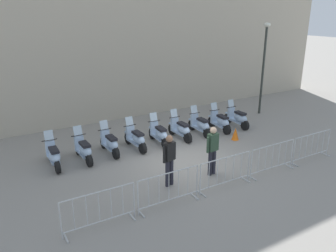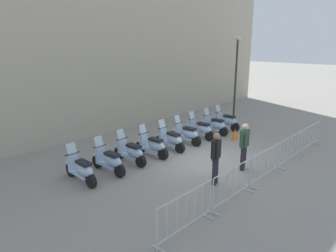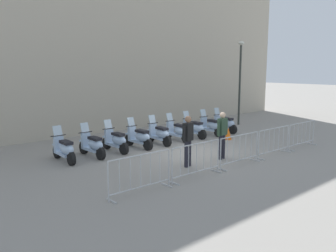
{
  "view_description": "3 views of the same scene",
  "coord_description": "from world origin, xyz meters",
  "px_view_note": "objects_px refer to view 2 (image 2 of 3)",
  "views": [
    {
      "loc": [
        -6.26,
        -9.67,
        5.4
      ],
      "look_at": [
        0.01,
        1.48,
        0.99
      ],
      "focal_mm": 36.04,
      "sensor_mm": 36.0,
      "label": 1
    },
    {
      "loc": [
        -9.13,
        -6.53,
        4.47
      ],
      "look_at": [
        -0.72,
        1.63,
        1.28
      ],
      "focal_mm": 33.03,
      "sensor_mm": 36.0,
      "label": 2
    },
    {
      "loc": [
        -9.17,
        -9.52,
        3.29
      ],
      "look_at": [
        0.14,
        1.77,
        0.84
      ],
      "focal_mm": 37.1,
      "sensor_mm": 36.0,
      "label": 3
    }
  ],
  "objects_px": {
    "motorcycle_3": "(153,146)",
    "motorcycle_5": "(187,134)",
    "traffic_cone": "(235,134)",
    "motorcycle_4": "(171,140)",
    "officer_near_row_end": "(244,144)",
    "motorcycle_7": "(215,125)",
    "barrier_segment_4": "(310,137)",
    "motorcycle_1": "(109,161)",
    "motorcycle_2": "(131,152)",
    "barrier_segment_2": "(266,165)",
    "barrier_segment_0": "(186,213)",
    "street_lamp": "(236,69)",
    "motorcycle_0": "(81,170)",
    "motorcycle_8": "(226,121)",
    "motorcycle_6": "(201,129)",
    "barrier_segment_3": "(291,149)",
    "officer_mid_plaza": "(216,156)",
    "barrier_segment_1": "(233,185)"
  },
  "relations": [
    {
      "from": "barrier_segment_2",
      "to": "barrier_segment_4",
      "type": "distance_m",
      "value": 4.17
    },
    {
      "from": "motorcycle_3",
      "to": "officer_mid_plaza",
      "type": "relative_size",
      "value": 1.0
    },
    {
      "from": "barrier_segment_2",
      "to": "street_lamp",
      "type": "distance_m",
      "value": 9.18
    },
    {
      "from": "motorcycle_6",
      "to": "street_lamp",
      "type": "distance_m",
      "value": 5.51
    },
    {
      "from": "motorcycle_0",
      "to": "barrier_segment_1",
      "type": "height_order",
      "value": "motorcycle_0"
    },
    {
      "from": "barrier_segment_3",
      "to": "officer_mid_plaza",
      "type": "height_order",
      "value": "officer_mid_plaza"
    },
    {
      "from": "motorcycle_0",
      "to": "motorcycle_5",
      "type": "relative_size",
      "value": 1.0
    },
    {
      "from": "officer_mid_plaza",
      "to": "barrier_segment_4",
      "type": "bearing_deg",
      "value": -9.2
    },
    {
      "from": "motorcycle_6",
      "to": "motorcycle_0",
      "type": "bearing_deg",
      "value": -177.94
    },
    {
      "from": "motorcycle_3",
      "to": "motorcycle_5",
      "type": "height_order",
      "value": "same"
    },
    {
      "from": "motorcycle_3",
      "to": "traffic_cone",
      "type": "bearing_deg",
      "value": -15.29
    },
    {
      "from": "motorcycle_5",
      "to": "motorcycle_8",
      "type": "height_order",
      "value": "same"
    },
    {
      "from": "barrier_segment_1",
      "to": "barrier_segment_4",
      "type": "height_order",
      "value": "same"
    },
    {
      "from": "street_lamp",
      "to": "barrier_segment_4",
      "type": "bearing_deg",
      "value": -115.85
    },
    {
      "from": "motorcycle_6",
      "to": "officer_near_row_end",
      "type": "relative_size",
      "value": 0.99
    },
    {
      "from": "motorcycle_0",
      "to": "motorcycle_4",
      "type": "xyz_separation_m",
      "value": [
        4.36,
        0.12,
        0.0
      ]
    },
    {
      "from": "motorcycle_0",
      "to": "motorcycle_7",
      "type": "relative_size",
      "value": 1.0
    },
    {
      "from": "motorcycle_0",
      "to": "motorcycle_8",
      "type": "height_order",
      "value": "same"
    },
    {
      "from": "barrier_segment_2",
      "to": "motorcycle_7",
      "type": "bearing_deg",
      "value": 53.97
    },
    {
      "from": "barrier_segment_3",
      "to": "street_lamp",
      "type": "distance_m",
      "value": 7.72
    },
    {
      "from": "officer_near_row_end",
      "to": "motorcycle_7",
      "type": "bearing_deg",
      "value": 48.7
    },
    {
      "from": "barrier_segment_2",
      "to": "barrier_segment_3",
      "type": "height_order",
      "value": "same"
    },
    {
      "from": "motorcycle_4",
      "to": "street_lamp",
      "type": "bearing_deg",
      "value": 10.6
    },
    {
      "from": "traffic_cone",
      "to": "motorcycle_0",
      "type": "bearing_deg",
      "value": 171.92
    },
    {
      "from": "motorcycle_8",
      "to": "barrier_segment_3",
      "type": "xyz_separation_m",
      "value": [
        -2.18,
        -4.37,
        0.07
      ]
    },
    {
      "from": "barrier_segment_2",
      "to": "barrier_segment_3",
      "type": "relative_size",
      "value": 1.0
    },
    {
      "from": "motorcycle_8",
      "to": "barrier_segment_0",
      "type": "relative_size",
      "value": 0.86
    },
    {
      "from": "barrier_segment_3",
      "to": "motorcycle_1",
      "type": "bearing_deg",
      "value": 142.76
    },
    {
      "from": "motorcycle_6",
      "to": "barrier_segment_4",
      "type": "xyz_separation_m",
      "value": [
        2.08,
        -4.34,
        0.07
      ]
    },
    {
      "from": "barrier_segment_3",
      "to": "motorcycle_3",
      "type": "bearing_deg",
      "value": 127.58
    },
    {
      "from": "motorcycle_7",
      "to": "barrier_segment_0",
      "type": "bearing_deg",
      "value": -148.79
    },
    {
      "from": "motorcycle_2",
      "to": "barrier_segment_4",
      "type": "height_order",
      "value": "motorcycle_2"
    },
    {
      "from": "traffic_cone",
      "to": "motorcycle_4",
      "type": "bearing_deg",
      "value": 159.37
    },
    {
      "from": "motorcycle_2",
      "to": "barrier_segment_3",
      "type": "height_order",
      "value": "motorcycle_2"
    },
    {
      "from": "barrier_segment_4",
      "to": "motorcycle_7",
      "type": "bearing_deg",
      "value": 103.06
    },
    {
      "from": "motorcycle_2",
      "to": "motorcycle_5",
      "type": "distance_m",
      "value": 3.27
    },
    {
      "from": "motorcycle_0",
      "to": "barrier_segment_3",
      "type": "distance_m",
      "value": 7.74
    },
    {
      "from": "motorcycle_3",
      "to": "motorcycle_6",
      "type": "bearing_deg",
      "value": 2.53
    },
    {
      "from": "motorcycle_4",
      "to": "barrier_segment_2",
      "type": "height_order",
      "value": "motorcycle_4"
    },
    {
      "from": "motorcycle_4",
      "to": "barrier_segment_3",
      "type": "height_order",
      "value": "motorcycle_4"
    },
    {
      "from": "motorcycle_7",
      "to": "motorcycle_4",
      "type": "bearing_deg",
      "value": -178.9
    },
    {
      "from": "motorcycle_0",
      "to": "officer_mid_plaza",
      "type": "distance_m",
      "value": 4.39
    },
    {
      "from": "motorcycle_0",
      "to": "barrier_segment_3",
      "type": "xyz_separation_m",
      "value": [
        6.53,
        -4.14,
        0.07
      ]
    },
    {
      "from": "barrier_segment_2",
      "to": "motorcycle_8",
      "type": "bearing_deg",
      "value": 45.97
    },
    {
      "from": "motorcycle_4",
      "to": "barrier_segment_4",
      "type": "xyz_separation_m",
      "value": [
        4.26,
        -4.22,
        0.07
      ]
    },
    {
      "from": "motorcycle_2",
      "to": "officer_mid_plaza",
      "type": "relative_size",
      "value": 1.0
    },
    {
      "from": "barrier_segment_0",
      "to": "officer_near_row_end",
      "type": "bearing_deg",
      "value": 13.48
    },
    {
      "from": "motorcycle_1",
      "to": "motorcycle_2",
      "type": "height_order",
      "value": "same"
    },
    {
      "from": "motorcycle_0",
      "to": "traffic_cone",
      "type": "xyz_separation_m",
      "value": [
        7.5,
        -1.06,
        -0.18
      ]
    },
    {
      "from": "barrier_segment_2",
      "to": "motorcycle_0",
      "type": "bearing_deg",
      "value": 136.74
    }
  ]
}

